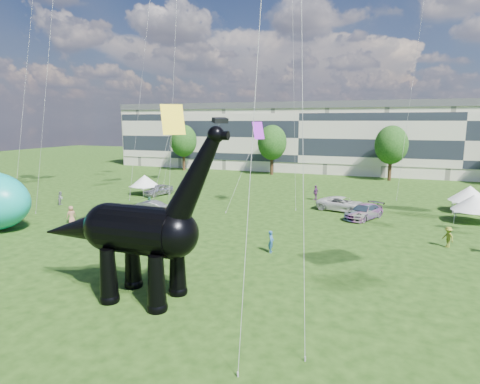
% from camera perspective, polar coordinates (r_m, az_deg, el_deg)
% --- Properties ---
extents(ground, '(220.00, 220.00, 0.00)m').
position_cam_1_polar(ground, '(20.77, -6.42, -17.59)').
color(ground, '#16330C').
rests_on(ground, ground).
extents(terrace_row, '(78.00, 11.00, 12.00)m').
position_cam_1_polar(terrace_row, '(80.07, 9.22, 7.37)').
color(terrace_row, beige).
rests_on(terrace_row, ground).
extents(tree_far_left, '(5.20, 5.20, 9.44)m').
position_cam_1_polar(tree_far_left, '(79.37, -8.07, 7.59)').
color(tree_far_left, '#382314').
rests_on(tree_far_left, ground).
extents(tree_mid_left, '(5.20, 5.20, 9.44)m').
position_cam_1_polar(tree_mid_left, '(72.33, 4.59, 7.42)').
color(tree_mid_left, '#382314').
rests_on(tree_mid_left, ground).
extents(tree_mid_right, '(5.20, 5.20, 9.44)m').
position_cam_1_polar(tree_mid_right, '(69.32, 20.75, 6.69)').
color(tree_mid_right, '#382314').
rests_on(tree_mid_right, ground).
extents(dinosaur_sculpture, '(11.89, 3.30, 9.76)m').
position_cam_1_polar(dinosaur_sculpture, '(22.52, -14.88, -5.55)').
color(dinosaur_sculpture, black).
rests_on(dinosaur_sculpture, ground).
extents(car_silver, '(2.74, 4.59, 1.46)m').
position_cam_1_polar(car_silver, '(53.42, -11.56, 0.30)').
color(car_silver, '#B8B9BD').
rests_on(car_silver, ground).
extents(car_grey, '(4.57, 2.27, 1.44)m').
position_cam_1_polar(car_grey, '(42.45, -12.03, -2.25)').
color(car_grey, slate).
rests_on(car_grey, ground).
extents(car_white, '(5.90, 3.69, 1.52)m').
position_cam_1_polar(car_white, '(44.66, 14.36, -1.68)').
color(car_white, silver).
rests_on(car_white, ground).
extents(car_dark, '(4.05, 5.46, 1.47)m').
position_cam_1_polar(car_dark, '(41.70, 17.22, -2.68)').
color(car_dark, '#595960').
rests_on(car_dark, ground).
extents(gazebo_near, '(4.47, 4.47, 2.86)m').
position_cam_1_polar(gazebo_near, '(48.95, 29.87, -0.21)').
color(gazebo_near, white).
rests_on(gazebo_near, ground).
extents(gazebo_far, '(4.53, 4.53, 2.71)m').
position_cam_1_polar(gazebo_far, '(44.24, 30.28, -1.36)').
color(gazebo_far, silver).
rests_on(gazebo_far, ground).
extents(gazebo_left, '(4.70, 4.70, 2.61)m').
position_cam_1_polar(gazebo_left, '(54.29, -13.40, 1.57)').
color(gazebo_left, silver).
rests_on(gazebo_left, ground).
extents(visitors, '(53.36, 45.05, 1.83)m').
position_cam_1_polar(visitors, '(33.22, 4.42, -5.25)').
color(visitors, '#9F272F').
rests_on(visitors, ground).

